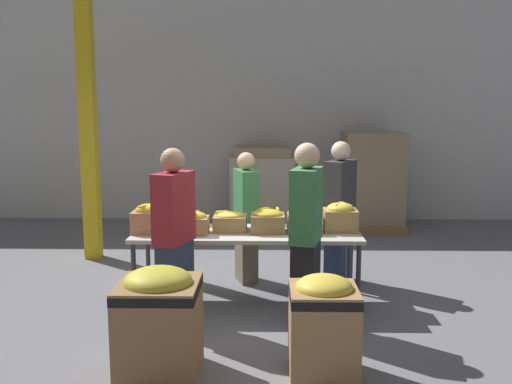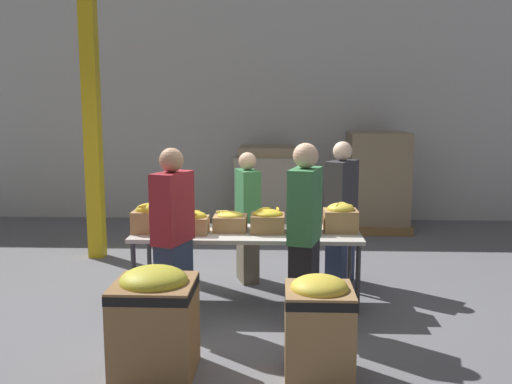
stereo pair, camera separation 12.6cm
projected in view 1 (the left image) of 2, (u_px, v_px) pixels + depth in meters
ground_plane at (247, 301)px, 6.04m from camera, size 30.00×30.00×0.00m
wall_back at (255, 108)px, 10.12m from camera, size 16.00×0.08×4.00m
sorting_table at (247, 237)px, 5.94m from camera, size 2.35×0.80×0.75m
banana_box_0 at (149, 218)px, 5.87m from camera, size 0.34×0.29×0.31m
banana_box_1 at (191, 222)px, 5.83m from camera, size 0.34×0.30×0.24m
banana_box_2 at (230, 221)px, 5.96m from camera, size 0.34×0.31×0.22m
banana_box_3 at (268, 220)px, 5.90m from camera, size 0.34×0.32×0.25m
banana_box_4 at (304, 220)px, 5.89m from camera, size 0.34×0.28×0.28m
banana_box_5 at (340, 217)px, 5.95m from camera, size 0.34×0.31×0.31m
volunteer_0 at (340, 213)px, 6.60m from camera, size 0.42×0.49×1.65m
volunteer_1 at (174, 239)px, 5.29m from camera, size 0.36×0.50×1.68m
volunteer_2 at (246, 218)px, 6.62m from camera, size 0.32×0.45×1.52m
volunteer_3 at (306, 237)px, 5.25m from camera, size 0.34×0.51×1.72m
donation_bin_0 at (159, 319)px, 4.34m from camera, size 0.61×0.61×0.85m
donation_bin_1 at (323, 323)px, 4.32m from camera, size 0.51×0.51×0.80m
support_pillar at (88, 109)px, 7.47m from camera, size 0.20×0.20×4.00m
pallet_stack_0 at (371, 182)px, 9.44m from camera, size 1.03×1.03×1.62m
pallet_stack_1 at (262, 188)px, 9.56m from camera, size 0.99×0.99×1.37m
pallet_stack_2 at (262, 192)px, 9.62m from camera, size 1.13×1.13×1.22m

